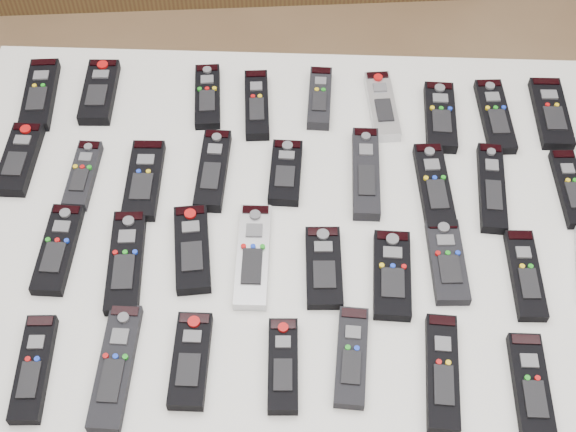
{
  "coord_description": "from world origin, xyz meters",
  "views": [
    {
      "loc": [
        0.02,
        -0.79,
        1.93
      ],
      "look_at": [
        -0.01,
        0.05,
        0.8
      ],
      "focal_mm": 50.0,
      "sensor_mm": 36.0,
      "label": 1
    }
  ],
  "objects_px": {
    "remote_5": "(382,106)",
    "remote_28": "(34,368)",
    "remote_2": "(208,96)",
    "remote_17": "(570,188)",
    "remote_23": "(392,275)",
    "remote_24": "(447,261)",
    "remote_15": "(434,187)",
    "remote_0": "(40,94)",
    "remote_8": "(551,113)",
    "remote_13": "(286,173)",
    "table": "(288,241)",
    "remote_16": "(492,187)",
    "remote_14": "(366,173)",
    "remote_31": "(283,365)",
    "remote_9": "(19,159)",
    "remote_18": "(58,249)",
    "remote_32": "(351,357)",
    "remote_29": "(116,366)",
    "remote_33": "(442,372)",
    "remote_19": "(126,262)",
    "remote_30": "(191,360)",
    "remote_10": "(83,175)",
    "remote_11": "(144,180)",
    "remote_21": "(253,256)",
    "remote_25": "(525,275)",
    "remote_20": "(192,249)",
    "remote_22": "(324,267)",
    "remote_7": "(495,116)",
    "remote_4": "(320,98)",
    "remote_3": "(257,105)",
    "remote_12": "(213,170)",
    "remote_6": "(440,117)",
    "remote_1": "(99,92)"
  },
  "relations": [
    {
      "from": "remote_5",
      "to": "remote_28",
      "type": "xyz_separation_m",
      "value": [
        -0.56,
        -0.58,
        -0.0
      ]
    },
    {
      "from": "remote_0",
      "to": "remote_24",
      "type": "distance_m",
      "value": 0.86
    },
    {
      "from": "remote_25",
      "to": "remote_31",
      "type": "xyz_separation_m",
      "value": [
        -0.4,
        -0.18,
        0.0
      ]
    },
    {
      "from": "remote_3",
      "to": "remote_9",
      "type": "distance_m",
      "value": 0.46
    },
    {
      "from": "remote_22",
      "to": "remote_21",
      "type": "bearing_deg",
      "value": 168.9
    },
    {
      "from": "remote_0",
      "to": "remote_7",
      "type": "xyz_separation_m",
      "value": [
        0.9,
        -0.02,
        -0.0
      ]
    },
    {
      "from": "remote_25",
      "to": "remote_30",
      "type": "bearing_deg",
      "value": -162.99
    },
    {
      "from": "table",
      "to": "remote_16",
      "type": "distance_m",
      "value": 0.38
    },
    {
      "from": "remote_15",
      "to": "remote_20",
      "type": "distance_m",
      "value": 0.45
    },
    {
      "from": "remote_2",
      "to": "remote_13",
      "type": "distance_m",
      "value": 0.25
    },
    {
      "from": "remote_7",
      "to": "remote_21",
      "type": "xyz_separation_m",
      "value": [
        -0.45,
        -0.34,
        0.0
      ]
    },
    {
      "from": "remote_10",
      "to": "remote_12",
      "type": "relative_size",
      "value": 0.84
    },
    {
      "from": "remote_2",
      "to": "remote_17",
      "type": "relative_size",
      "value": 0.97
    },
    {
      "from": "remote_14",
      "to": "remote_31",
      "type": "bearing_deg",
      "value": -108.9
    },
    {
      "from": "remote_19",
      "to": "remote_32",
      "type": "xyz_separation_m",
      "value": [
        0.38,
        -0.16,
        0.0
      ]
    },
    {
      "from": "remote_19",
      "to": "remote_30",
      "type": "relative_size",
      "value": 1.26
    },
    {
      "from": "remote_1",
      "to": "remote_31",
      "type": "bearing_deg",
      "value": -57.88
    },
    {
      "from": "remote_2",
      "to": "remote_28",
      "type": "xyz_separation_m",
      "value": [
        -0.21,
        -0.6,
        0.0
      ]
    },
    {
      "from": "remote_20",
      "to": "remote_22",
      "type": "distance_m",
      "value": 0.23
    },
    {
      "from": "remote_29",
      "to": "remote_33",
      "type": "distance_m",
      "value": 0.51
    },
    {
      "from": "remote_4",
      "to": "remote_10",
      "type": "xyz_separation_m",
      "value": [
        -0.43,
        -0.21,
        -0.0
      ]
    },
    {
      "from": "remote_9",
      "to": "remote_18",
      "type": "distance_m",
      "value": 0.23
    },
    {
      "from": "remote_18",
      "to": "remote_19",
      "type": "relative_size",
      "value": 0.88
    },
    {
      "from": "remote_18",
      "to": "remote_2",
      "type": "bearing_deg",
      "value": 60.89
    },
    {
      "from": "remote_28",
      "to": "remote_24",
      "type": "bearing_deg",
      "value": 15.81
    },
    {
      "from": "remote_18",
      "to": "remote_19",
      "type": "xyz_separation_m",
      "value": [
        0.12,
        -0.02,
        -0.0
      ]
    },
    {
      "from": "remote_15",
      "to": "remote_32",
      "type": "height_order",
      "value": "remote_15"
    },
    {
      "from": "remote_19",
      "to": "remote_24",
      "type": "distance_m",
      "value": 0.55
    },
    {
      "from": "remote_4",
      "to": "remote_6",
      "type": "bearing_deg",
      "value": -8.69
    },
    {
      "from": "remote_6",
      "to": "remote_15",
      "type": "height_order",
      "value": "same"
    },
    {
      "from": "remote_10",
      "to": "remote_13",
      "type": "distance_m",
      "value": 0.37
    },
    {
      "from": "remote_23",
      "to": "remote_32",
      "type": "height_order",
      "value": "remote_23"
    },
    {
      "from": "remote_23",
      "to": "remote_21",
      "type": "bearing_deg",
      "value": 174.54
    },
    {
      "from": "remote_28",
      "to": "remote_4",
      "type": "bearing_deg",
      "value": 51.17
    },
    {
      "from": "remote_7",
      "to": "table",
      "type": "bearing_deg",
      "value": -149.74
    },
    {
      "from": "remote_15",
      "to": "remote_24",
      "type": "xyz_separation_m",
      "value": [
        0.01,
        -0.16,
        -0.0
      ]
    },
    {
      "from": "remote_5",
      "to": "remote_11",
      "type": "xyz_separation_m",
      "value": [
        -0.44,
        -0.2,
        -0.0
      ]
    },
    {
      "from": "remote_9",
      "to": "remote_28",
      "type": "relative_size",
      "value": 0.92
    },
    {
      "from": "remote_0",
      "to": "remote_28",
      "type": "height_order",
      "value": "remote_0"
    },
    {
      "from": "remote_7",
      "to": "remote_4",
      "type": "bearing_deg",
      "value": 170.57
    },
    {
      "from": "remote_24",
      "to": "remote_28",
      "type": "bearing_deg",
      "value": -164.21
    },
    {
      "from": "remote_18",
      "to": "remote_29",
      "type": "bearing_deg",
      "value": -56.54
    },
    {
      "from": "remote_10",
      "to": "remote_31",
      "type": "relative_size",
      "value": 0.97
    },
    {
      "from": "remote_8",
      "to": "remote_30",
      "type": "relative_size",
      "value": 1.11
    },
    {
      "from": "remote_28",
      "to": "remote_32",
      "type": "distance_m",
      "value": 0.49
    },
    {
      "from": "table",
      "to": "remote_15",
      "type": "height_order",
      "value": "remote_15"
    },
    {
      "from": "remote_23",
      "to": "remote_24",
      "type": "distance_m",
      "value": 0.1
    },
    {
      "from": "remote_19",
      "to": "remote_25",
      "type": "relative_size",
      "value": 1.17
    },
    {
      "from": "remote_0",
      "to": "remote_8",
      "type": "distance_m",
      "value": 1.01
    },
    {
      "from": "remote_10",
      "to": "remote_2",
      "type": "bearing_deg",
      "value": 47.05
    }
  ]
}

